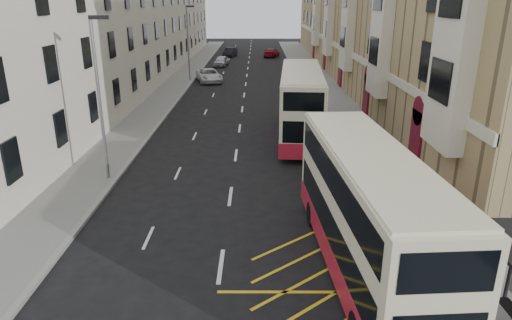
{
  "coord_description": "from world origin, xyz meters",
  "views": [
    {
      "loc": [
        1.28,
        -9.82,
        8.87
      ],
      "look_at": [
        1.23,
        7.3,
        2.78
      ],
      "focal_mm": 32.0,
      "sensor_mm": 36.0,
      "label": 1
    }
  ],
  "objects_px": {
    "pedestrian_far": "(416,250)",
    "street_lamp_near": "(100,91)",
    "car_red": "(272,53)",
    "pedestrian_mid": "(463,242)",
    "double_decker_rear": "(301,104)",
    "double_decker_front": "(366,213)",
    "car_dark": "(230,52)",
    "street_lamp_far": "(188,39)",
    "car_silver": "(221,61)",
    "white_van": "(209,75)"
  },
  "relations": [
    {
      "from": "pedestrian_far",
      "to": "street_lamp_near",
      "type": "bearing_deg",
      "value": -0.02
    },
    {
      "from": "car_red",
      "to": "pedestrian_far",
      "type": "bearing_deg",
      "value": 108.27
    },
    {
      "from": "street_lamp_near",
      "to": "pedestrian_mid",
      "type": "relative_size",
      "value": 4.17
    },
    {
      "from": "double_decker_rear",
      "to": "pedestrian_far",
      "type": "xyz_separation_m",
      "value": [
        2.38,
        -16.36,
        -1.34
      ]
    },
    {
      "from": "double_decker_front",
      "to": "double_decker_rear",
      "type": "xyz_separation_m",
      "value": [
        -0.71,
        16.06,
        0.09
      ]
    },
    {
      "from": "double_decker_front",
      "to": "double_decker_rear",
      "type": "bearing_deg",
      "value": 88.78
    },
    {
      "from": "street_lamp_near",
      "to": "pedestrian_far",
      "type": "xyz_separation_m",
      "value": [
        12.89,
        -8.56,
        -3.66
      ]
    },
    {
      "from": "double_decker_front",
      "to": "double_decker_rear",
      "type": "distance_m",
      "value": 16.08
    },
    {
      "from": "double_decker_front",
      "to": "double_decker_rear",
      "type": "relative_size",
      "value": 0.96
    },
    {
      "from": "car_red",
      "to": "street_lamp_near",
      "type": "bearing_deg",
      "value": 94.79
    },
    {
      "from": "car_dark",
      "to": "car_red",
      "type": "relative_size",
      "value": 0.94
    },
    {
      "from": "car_red",
      "to": "car_dark",
      "type": "bearing_deg",
      "value": 13.0
    },
    {
      "from": "double_decker_rear",
      "to": "car_red",
      "type": "height_order",
      "value": "double_decker_rear"
    },
    {
      "from": "double_decker_rear",
      "to": "car_red",
      "type": "distance_m",
      "value": 44.76
    },
    {
      "from": "street_lamp_far",
      "to": "double_decker_rear",
      "type": "height_order",
      "value": "street_lamp_far"
    },
    {
      "from": "car_red",
      "to": "double_decker_front",
      "type": "bearing_deg",
      "value": 106.72
    },
    {
      "from": "double_decker_front",
      "to": "car_silver",
      "type": "height_order",
      "value": "double_decker_front"
    },
    {
      "from": "double_decker_rear",
      "to": "street_lamp_near",
      "type": "bearing_deg",
      "value": -139.27
    },
    {
      "from": "street_lamp_far",
      "to": "pedestrian_far",
      "type": "relative_size",
      "value": 4.87
    },
    {
      "from": "car_red",
      "to": "street_lamp_far",
      "type": "bearing_deg",
      "value": 81.72
    },
    {
      "from": "street_lamp_far",
      "to": "double_decker_front",
      "type": "height_order",
      "value": "street_lamp_far"
    },
    {
      "from": "pedestrian_mid",
      "to": "car_dark",
      "type": "height_order",
      "value": "pedestrian_mid"
    },
    {
      "from": "pedestrian_far",
      "to": "car_dark",
      "type": "xyz_separation_m",
      "value": [
        -9.63,
        61.37,
        -0.27
      ]
    },
    {
      "from": "car_silver",
      "to": "car_red",
      "type": "height_order",
      "value": "car_silver"
    },
    {
      "from": "double_decker_rear",
      "to": "car_silver",
      "type": "xyz_separation_m",
      "value": [
        -7.88,
        33.96,
        -1.6
      ]
    },
    {
      "from": "white_van",
      "to": "car_red",
      "type": "height_order",
      "value": "white_van"
    },
    {
      "from": "double_decker_front",
      "to": "car_dark",
      "type": "relative_size",
      "value": 2.59
    },
    {
      "from": "pedestrian_far",
      "to": "street_lamp_far",
      "type": "bearing_deg",
      "value": -37.95
    },
    {
      "from": "pedestrian_mid",
      "to": "car_dark",
      "type": "xyz_separation_m",
      "value": [
        -11.32,
        61.03,
        -0.41
      ]
    },
    {
      "from": "double_decker_rear",
      "to": "car_red",
      "type": "relative_size",
      "value": 2.55
    },
    {
      "from": "street_lamp_far",
      "to": "double_decker_rear",
      "type": "xyz_separation_m",
      "value": [
        10.52,
        -22.2,
        -2.33
      ]
    },
    {
      "from": "double_decker_front",
      "to": "pedestrian_mid",
      "type": "bearing_deg",
      "value": -3.01
    },
    {
      "from": "white_van",
      "to": "pedestrian_far",
      "type": "bearing_deg",
      "value": -89.66
    },
    {
      "from": "pedestrian_mid",
      "to": "car_red",
      "type": "xyz_separation_m",
      "value": [
        -4.67,
        60.74,
        -0.45
      ]
    },
    {
      "from": "street_lamp_near",
      "to": "double_decker_rear",
      "type": "relative_size",
      "value": 0.69
    },
    {
      "from": "car_silver",
      "to": "car_dark",
      "type": "height_order",
      "value": "car_silver"
    },
    {
      "from": "street_lamp_far",
      "to": "pedestrian_mid",
      "type": "height_order",
      "value": "street_lamp_far"
    },
    {
      "from": "pedestrian_far",
      "to": "pedestrian_mid",
      "type": "bearing_deg",
      "value": -135.31
    },
    {
      "from": "car_red",
      "to": "double_decker_rear",
      "type": "bearing_deg",
      "value": 106.25
    },
    {
      "from": "pedestrian_mid",
      "to": "pedestrian_far",
      "type": "distance_m",
      "value": 1.73
    },
    {
      "from": "street_lamp_far",
      "to": "car_red",
      "type": "distance_m",
      "value": 24.92
    },
    {
      "from": "car_silver",
      "to": "car_dark",
      "type": "xyz_separation_m",
      "value": [
        0.63,
        11.05,
        -0.01
      ]
    },
    {
      "from": "street_lamp_near",
      "to": "double_decker_rear",
      "type": "distance_m",
      "value": 13.3
    },
    {
      "from": "pedestrian_mid",
      "to": "car_silver",
      "type": "bearing_deg",
      "value": 106.56
    },
    {
      "from": "car_silver",
      "to": "car_dark",
      "type": "relative_size",
      "value": 0.98
    },
    {
      "from": "street_lamp_near",
      "to": "pedestrian_mid",
      "type": "height_order",
      "value": "street_lamp_near"
    },
    {
      "from": "double_decker_rear",
      "to": "pedestrian_mid",
      "type": "xyz_separation_m",
      "value": [
        4.07,
        -16.02,
        -1.2
      ]
    },
    {
      "from": "street_lamp_far",
      "to": "double_decker_rear",
      "type": "relative_size",
      "value": 0.69
    },
    {
      "from": "street_lamp_far",
      "to": "double_decker_front",
      "type": "xyz_separation_m",
      "value": [
        11.22,
        -38.27,
        -2.42
      ]
    },
    {
      "from": "pedestrian_mid",
      "to": "pedestrian_far",
      "type": "xyz_separation_m",
      "value": [
        -1.69,
        -0.33,
        -0.14
      ]
    }
  ]
}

